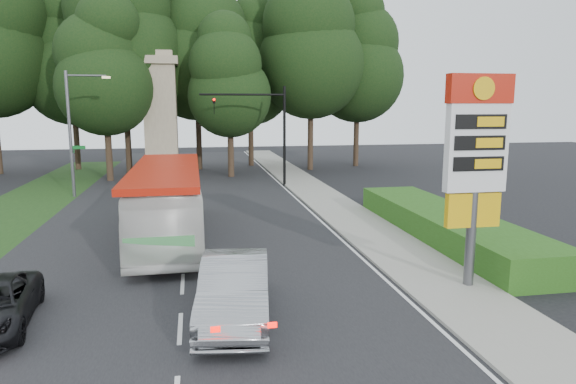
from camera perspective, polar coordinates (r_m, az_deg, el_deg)
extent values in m
plane|color=black|center=(14.01, -11.94, -15.52)|extent=(120.00, 120.00, 0.00)
cube|color=black|center=(25.39, -11.31, -3.94)|extent=(14.00, 80.00, 0.02)
cube|color=gray|center=(26.61, 7.33, -3.09)|extent=(3.00, 80.00, 0.12)
cube|color=#193814|center=(32.81, -28.00, -1.81)|extent=(5.00, 50.00, 0.02)
cube|color=#244D14|center=(24.03, 17.14, -3.52)|extent=(3.00, 14.00, 1.20)
cylinder|color=#59595E|center=(17.61, 19.63, -5.07)|extent=(0.32, 0.32, 3.20)
cube|color=#D7A20B|center=(17.39, 19.82, -1.88)|extent=(1.80, 0.25, 1.10)
cube|color=silver|center=(17.12, 20.20, 4.69)|extent=(2.00, 0.35, 2.80)
cube|color=#AA1809|center=(17.08, 20.56, 10.71)|extent=(2.10, 0.40, 0.90)
cylinder|color=#D7A20B|center=(16.89, 20.95, 10.71)|extent=(0.70, 0.05, 0.70)
cube|color=black|center=(16.91, 20.69, 7.32)|extent=(1.70, 0.04, 0.45)
cube|color=black|center=(16.95, 20.56, 5.13)|extent=(1.70, 0.04, 0.45)
cube|color=black|center=(17.00, 20.43, 2.95)|extent=(1.70, 0.04, 0.45)
cylinder|color=black|center=(37.33, -0.40, 6.15)|extent=(0.20, 0.20, 7.20)
cylinder|color=black|center=(36.86, -5.08, 10.74)|extent=(6.00, 0.14, 0.14)
imported|color=black|center=(36.72, -8.24, 10.29)|extent=(0.18, 0.22, 1.10)
sphere|color=#FF0C05|center=(36.57, -8.22, 10.14)|extent=(0.18, 0.18, 0.18)
cylinder|color=#59595E|center=(35.58, -23.05, 5.85)|extent=(0.20, 0.20, 8.00)
cylinder|color=#59595E|center=(35.34, -21.52, 11.94)|extent=(2.40, 0.12, 0.12)
cube|color=#FFE599|center=(35.13, -19.55, 11.91)|extent=(0.50, 0.22, 0.14)
cube|color=#0C591E|center=(35.54, -22.26, 4.61)|extent=(0.85, 0.04, 0.22)
cube|color=#0C591E|center=(36.10, -22.78, 4.16)|extent=(0.04, 0.85, 0.22)
cube|color=gray|center=(42.78, -13.91, 7.54)|extent=(2.50, 2.50, 9.00)
cube|color=gray|center=(42.89, -14.18, 13.95)|extent=(3.00, 3.00, 0.60)
cube|color=gray|center=(42.94, -14.21, 14.62)|extent=(2.20, 2.20, 0.50)
cylinder|color=#2D2116|center=(50.89, -22.43, 5.36)|extent=(0.50, 0.50, 5.40)
sphere|color=black|center=(50.84, -22.85, 11.60)|extent=(8.40, 8.40, 8.40)
sphere|color=black|center=(51.06, -23.07, 14.96)|extent=(7.20, 7.20, 7.20)
sphere|color=black|center=(51.39, -23.27, 17.78)|extent=(5.40, 5.40, 5.40)
cylinder|color=#2D2116|center=(46.10, -17.38, 5.95)|extent=(0.50, 0.50, 6.48)
sphere|color=black|center=(46.19, -17.81, 14.21)|extent=(10.08, 10.08, 10.08)
sphere|color=black|center=(46.64, -18.05, 18.62)|extent=(8.64, 8.64, 8.64)
cylinder|color=#2D2116|center=(47.78, -9.88, 6.04)|extent=(0.50, 0.50, 5.94)
sphere|color=black|center=(47.79, -10.10, 13.36)|extent=(9.24, 9.24, 9.24)
sphere|color=black|center=(48.12, -10.22, 17.28)|extent=(7.92, 7.92, 7.92)
cylinder|color=#2D2116|center=(50.10, -4.14, 5.91)|extent=(0.50, 0.50, 5.22)
sphere|color=black|center=(50.03, -4.22, 12.05)|extent=(8.12, 8.12, 8.12)
sphere|color=black|center=(50.23, -4.26, 15.36)|extent=(6.96, 6.96, 6.96)
sphere|color=black|center=(50.54, -4.30, 18.14)|extent=(5.22, 5.22, 5.22)
cylinder|color=#2D2116|center=(46.97, 2.51, 6.22)|extent=(0.50, 0.50, 6.12)
sphere|color=black|center=(47.00, 2.57, 13.90)|extent=(9.52, 9.52, 9.52)
sphere|color=black|center=(47.37, 2.60, 18.00)|extent=(8.16, 8.16, 8.16)
cylinder|color=#2D2116|center=(50.24, 7.59, 6.06)|extent=(0.50, 0.50, 5.58)
sphere|color=black|center=(50.21, 7.74, 12.61)|extent=(8.68, 8.68, 8.68)
sphere|color=black|center=(50.47, 7.82, 16.12)|extent=(7.44, 7.44, 7.44)
sphere|color=black|center=(50.83, 7.89, 19.08)|extent=(5.58, 5.58, 5.58)
cylinder|color=#2D2116|center=(42.34, -19.29, 4.32)|extent=(0.50, 0.50, 4.68)
sphere|color=black|center=(42.21, -19.66, 10.83)|extent=(7.28, 7.28, 7.28)
sphere|color=black|center=(42.36, -19.87, 14.35)|extent=(6.24, 6.24, 6.24)
sphere|color=black|center=(42.62, -20.05, 17.30)|extent=(4.68, 4.68, 4.68)
cylinder|color=#2D2116|center=(42.46, -6.37, 4.58)|extent=(0.50, 0.50, 4.32)
sphere|color=black|center=(42.30, -6.49, 10.58)|extent=(6.72, 6.72, 6.72)
sphere|color=black|center=(42.40, -6.55, 13.82)|extent=(5.76, 5.76, 5.76)
sphere|color=black|center=(42.60, -6.61, 16.56)|extent=(4.32, 4.32, 4.32)
imported|color=white|center=(23.08, -13.28, -1.28)|extent=(2.96, 11.72, 3.25)
imported|color=#96989D|center=(14.53, -5.95, -10.70)|extent=(2.47, 5.46, 1.74)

